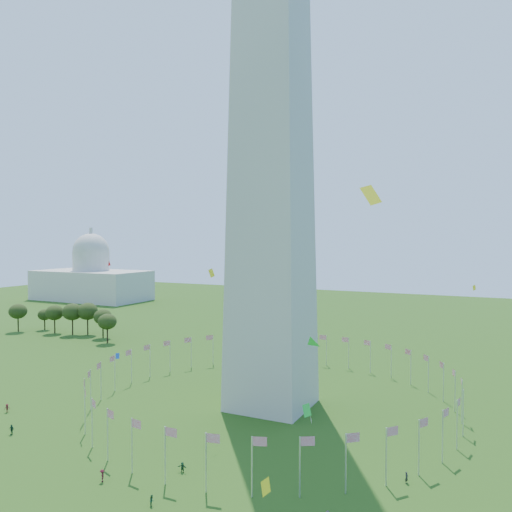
# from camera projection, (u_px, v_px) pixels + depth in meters

# --- Properties ---
(washington_monument) EXTENTS (16.80, 16.80, 169.00)m
(washington_monument) POSITION_uv_depth(u_px,v_px,m) (272.00, 26.00, 109.57)
(washington_monument) COLOR beige
(washington_monument) RESTS_ON ground
(flag_ring) EXTENTS (80.24, 80.24, 9.00)m
(flag_ring) POSITION_uv_depth(u_px,v_px,m) (272.00, 386.00, 112.36)
(flag_ring) COLOR silver
(flag_ring) RESTS_ON ground
(capitol_building) EXTENTS (70.00, 35.00, 46.00)m
(capitol_building) POSITION_uv_depth(u_px,v_px,m) (91.00, 263.00, 307.13)
(capitol_building) COLOR beige
(capitol_building) RESTS_ON ground
(crowd) EXTENTS (84.32, 63.89, 1.97)m
(crowd) POSITION_uv_depth(u_px,v_px,m) (137.00, 510.00, 67.66)
(crowd) COLOR #282828
(crowd) RESTS_ON ground
(kites_aloft) EXTENTS (99.58, 77.00, 37.96)m
(kites_aloft) POSITION_uv_depth(u_px,v_px,m) (246.00, 339.00, 84.16)
(kites_aloft) COLOR green
(kites_aloft) RESTS_ON ground
(tree_line_west) EXTENTS (55.29, 16.09, 12.37)m
(tree_line_west) POSITION_uv_depth(u_px,v_px,m) (71.00, 321.00, 194.65)
(tree_line_west) COLOR #314517
(tree_line_west) RESTS_ON ground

